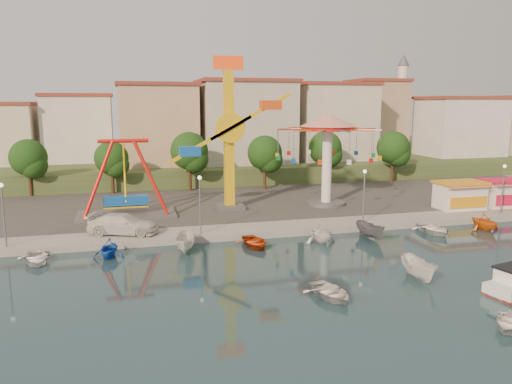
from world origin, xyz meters
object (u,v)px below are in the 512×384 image
object	(u,v)px
skiff	(419,269)
wave_swinger	(327,139)
kamikaze_tower	(234,139)
van	(123,224)
rowboat_a	(331,292)
pirate_ship_ride	(125,180)

from	to	relation	value
skiff	wave_swinger	bearing A→B (deg)	86.80
kamikaze_tower	skiff	distance (m)	26.06
skiff	kamikaze_tower	bearing A→B (deg)	112.29
kamikaze_tower	van	world-z (taller)	kamikaze_tower
skiff	van	world-z (taller)	van
wave_swinger	rowboat_a	distance (m)	27.77
kamikaze_tower	rowboat_a	distance (m)	26.35
kamikaze_tower	skiff	world-z (taller)	kamikaze_tower
pirate_ship_ride	kamikaze_tower	distance (m)	12.22
wave_swinger	van	xyz separation A→B (m)	(-22.64, -7.46, -6.69)
van	pirate_ship_ride	bearing A→B (deg)	17.06
pirate_ship_ride	van	size ratio (longest dim) A/B	1.60
kamikaze_tower	wave_swinger	bearing A→B (deg)	-2.02
kamikaze_tower	van	distance (m)	15.79
pirate_ship_ride	kamikaze_tower	size ratio (longest dim) A/B	0.61
pirate_ship_ride	van	bearing A→B (deg)	-92.46
pirate_ship_ride	skiff	distance (m)	30.66
pirate_ship_ride	wave_swinger	distance (m)	22.64
kamikaze_tower	skiff	size ratio (longest dim) A/B	4.12
wave_swinger	skiff	world-z (taller)	wave_swinger
pirate_ship_ride	skiff	world-z (taller)	pirate_ship_ride
wave_swinger	rowboat_a	bearing A→B (deg)	-111.92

